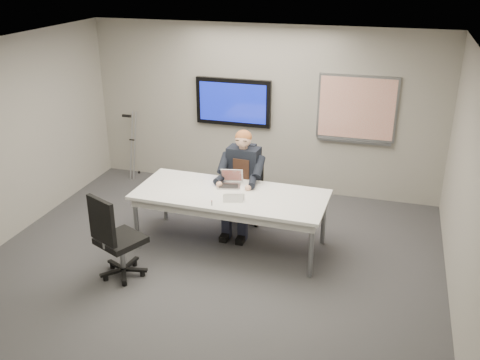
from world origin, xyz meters
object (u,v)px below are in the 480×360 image
(office_chair_far, at_px, (246,203))
(office_chair_near, at_px, (119,252))
(laptop, at_px, (230,182))
(conference_table, at_px, (231,199))
(seated_person, at_px, (240,193))

(office_chair_far, distance_m, office_chair_near, 2.21)
(office_chair_near, relative_size, laptop, 3.26)
(conference_table, height_order, office_chair_far, office_chair_far)
(seated_person, bearing_deg, office_chair_near, -119.40)
(office_chair_far, relative_size, seated_person, 0.67)
(office_chair_far, relative_size, laptop, 2.83)
(seated_person, xyz_separation_m, laptop, (-0.08, -0.23, 0.26))
(office_chair_far, xyz_separation_m, seated_person, (-0.01, -0.26, 0.29))
(seated_person, distance_m, laptop, 0.35)
(conference_table, bearing_deg, office_chair_near, -132.15)
(seated_person, bearing_deg, office_chair_far, 91.89)
(conference_table, height_order, laptop, laptop)
(conference_table, relative_size, seated_person, 1.76)
(laptop, bearing_deg, office_chair_far, 67.13)
(office_chair_near, distance_m, laptop, 1.82)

